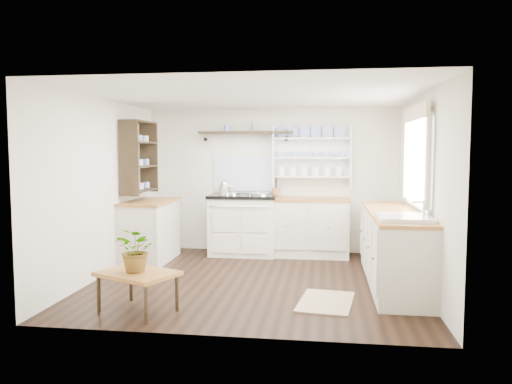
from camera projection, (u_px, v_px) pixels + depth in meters
floor at (255, 281)px, 6.27m from camera, size 4.00×3.80×0.01m
wall_back at (271, 180)px, 8.05m from camera, size 4.00×0.02×2.30m
wall_right at (422, 192)px, 5.91m from camera, size 0.02×3.80×2.30m
wall_left at (102, 188)px, 6.45m from camera, size 0.02×3.80×2.30m
ceiling at (255, 96)px, 6.08m from camera, size 4.00×3.80×0.01m
window at (416, 156)px, 6.03m from camera, size 0.08×1.55×1.22m
aga_cooker at (244, 224)px, 7.84m from camera, size 1.06×0.73×0.98m
back_cabinets at (308, 226)px, 7.73m from camera, size 1.27×0.63×0.90m
right_cabinets at (394, 247)px, 6.10m from camera, size 0.62×2.43×0.90m
belfast_sink at (404, 229)px, 5.33m from camera, size 0.55×0.60×0.45m
left_cabinets at (150, 230)px, 7.36m from camera, size 0.62×1.13×0.90m
plate_rack at (312, 155)px, 7.89m from camera, size 1.20×0.22×0.90m
high_shelf at (246, 133)px, 7.92m from camera, size 1.50×0.29×0.16m
left_shelving at (139, 156)px, 7.28m from camera, size 0.28×0.80×1.05m
kettle at (224, 188)px, 7.71m from camera, size 0.19×0.19×0.24m
utensil_crock at (275, 192)px, 7.84m from camera, size 0.11×0.11×0.13m
center_table at (138, 276)px, 5.06m from camera, size 0.91×0.81×0.41m
potted_plant at (137, 250)px, 5.03m from camera, size 0.52×0.49×0.45m
floor_rug at (326, 302)px, 5.38m from camera, size 0.66×0.92×0.02m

